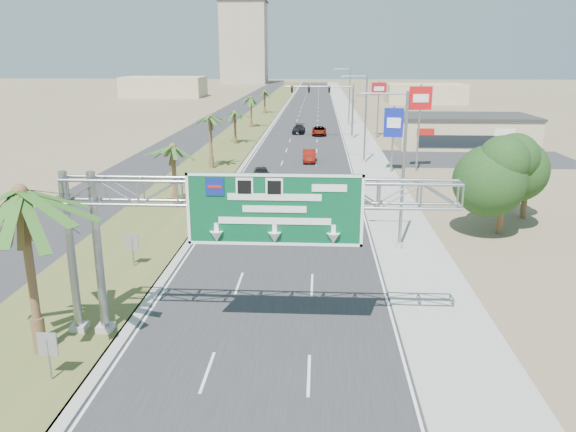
% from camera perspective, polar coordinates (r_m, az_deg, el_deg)
% --- Properties ---
extents(road, '(12.00, 300.00, 0.02)m').
position_cam_1_polar(road, '(122.97, 2.12, 10.33)').
color(road, '#28282B').
rests_on(road, ground).
extents(sidewalk_right, '(4.00, 300.00, 0.10)m').
position_cam_1_polar(sidewalk_right, '(123.10, 6.14, 10.28)').
color(sidewalk_right, '#9E9B93').
rests_on(sidewalk_right, ground).
extents(median_grass, '(7.00, 300.00, 0.12)m').
position_cam_1_polar(median_grass, '(123.55, -2.60, 10.37)').
color(median_grass, '#505927').
rests_on(median_grass, ground).
extents(opposing_road, '(8.00, 300.00, 0.02)m').
position_cam_1_polar(opposing_road, '(124.45, -5.86, 10.33)').
color(opposing_road, '#28282B').
rests_on(opposing_road, ground).
extents(sign_gantry, '(16.75, 1.24, 7.50)m').
position_cam_1_polar(sign_gantry, '(23.30, -5.13, 1.09)').
color(sign_gantry, gray).
rests_on(sign_gantry, ground).
extents(palm_near, '(5.70, 5.70, 8.35)m').
position_cam_1_polar(palm_near, '(23.90, -25.58, 2.11)').
color(palm_near, brown).
rests_on(palm_near, ground).
extents(palm_row_b, '(3.99, 3.99, 5.95)m').
position_cam_1_polar(palm_row_b, '(46.44, -11.63, 6.81)').
color(palm_row_b, brown).
rests_on(palm_row_b, ground).
extents(palm_row_c, '(3.99, 3.99, 6.75)m').
position_cam_1_polar(palm_row_c, '(61.82, -7.95, 9.90)').
color(palm_row_c, brown).
rests_on(palm_row_c, ground).
extents(palm_row_d, '(3.99, 3.99, 5.45)m').
position_cam_1_polar(palm_row_d, '(79.60, -5.45, 10.40)').
color(palm_row_d, brown).
rests_on(palm_row_d, ground).
extents(palm_row_e, '(3.99, 3.99, 6.15)m').
position_cam_1_polar(palm_row_e, '(98.31, -3.81, 11.87)').
color(palm_row_e, brown).
rests_on(palm_row_e, ground).
extents(palm_row_f, '(3.99, 3.99, 5.75)m').
position_cam_1_polar(palm_row_f, '(123.14, -2.39, 12.53)').
color(palm_row_f, brown).
rests_on(palm_row_f, ground).
extents(streetlight_near, '(3.27, 0.44, 10.00)m').
position_cam_1_polar(streetlight_near, '(35.49, 11.28, 3.75)').
color(streetlight_near, gray).
rests_on(streetlight_near, ground).
extents(streetlight_mid, '(3.27, 0.44, 10.00)m').
position_cam_1_polar(streetlight_mid, '(64.97, 7.68, 9.34)').
color(streetlight_mid, gray).
rests_on(streetlight_mid, ground).
extents(streetlight_far, '(3.27, 0.44, 10.00)m').
position_cam_1_polar(streetlight_far, '(100.76, 6.14, 11.69)').
color(streetlight_far, gray).
rests_on(streetlight_far, ground).
extents(signal_mast, '(10.28, 0.71, 8.00)m').
position_cam_1_polar(signal_mast, '(84.69, 5.21, 11.03)').
color(signal_mast, gray).
rests_on(signal_mast, ground).
extents(store_building, '(18.00, 10.00, 4.00)m').
position_cam_1_polar(store_building, '(81.43, 17.34, 8.17)').
color(store_building, tan).
rests_on(store_building, ground).
extents(oak_near, '(4.50, 4.50, 6.80)m').
position_cam_1_polar(oak_near, '(41.11, 21.22, 4.38)').
color(oak_near, brown).
rests_on(oak_near, ground).
extents(oak_far, '(3.50, 3.50, 5.60)m').
position_cam_1_polar(oak_far, '(45.93, 23.21, 4.38)').
color(oak_far, brown).
rests_on(oak_far, ground).
extents(median_signback_a, '(0.75, 0.08, 2.08)m').
position_cam_1_polar(median_signback_a, '(23.44, -23.20, -12.21)').
color(median_signback_a, gray).
rests_on(median_signback_a, ground).
extents(median_signback_b, '(0.75, 0.08, 2.08)m').
position_cam_1_polar(median_signback_b, '(33.89, -15.54, -2.80)').
color(median_signback_b, gray).
rests_on(median_signback_b, ground).
extents(tower_distant, '(20.00, 16.00, 35.00)m').
position_cam_1_polar(tower_distant, '(264.65, -4.49, 17.08)').
color(tower_distant, tan).
rests_on(tower_distant, ground).
extents(building_distant_left, '(24.00, 14.00, 6.00)m').
position_cam_1_polar(building_distant_left, '(178.95, -12.48, 12.69)').
color(building_distant_left, tan).
rests_on(building_distant_left, ground).
extents(building_distant_right, '(20.00, 12.00, 5.00)m').
position_cam_1_polar(building_distant_right, '(155.16, 13.75, 11.98)').
color(building_distant_right, tan).
rests_on(building_distant_right, ground).
extents(car_left_lane, '(2.06, 4.06, 1.33)m').
position_cam_1_polar(car_left_lane, '(56.30, -2.74, 4.30)').
color(car_left_lane, black).
rests_on(car_left_lane, ground).
extents(car_mid_lane, '(1.72, 4.37, 1.42)m').
position_cam_1_polar(car_mid_lane, '(66.26, 2.16, 6.11)').
color(car_mid_lane, '#661109').
rests_on(car_mid_lane, ground).
extents(car_right_lane, '(2.23, 4.82, 1.34)m').
position_cam_1_polar(car_right_lane, '(89.26, 3.18, 8.62)').
color(car_right_lane, gray).
rests_on(car_right_lane, ground).
extents(car_far, '(2.11, 4.75, 1.36)m').
position_cam_1_polar(car_far, '(91.32, 1.10, 8.81)').
color(car_far, black).
rests_on(car_far, ground).
extents(pole_sign_red_near, '(2.42, 0.72, 9.18)m').
position_cam_1_polar(pole_sign_red_near, '(61.45, 13.29, 11.07)').
color(pole_sign_red_near, gray).
rests_on(pole_sign_red_near, ground).
extents(pole_sign_blue, '(2.02, 0.61, 7.02)m').
position_cam_1_polar(pole_sign_blue, '(60.33, 10.67, 9.08)').
color(pole_sign_blue, gray).
rests_on(pole_sign_blue, ground).
extents(pole_sign_red_far, '(2.21, 0.80, 8.43)m').
position_cam_1_polar(pole_sign_red_far, '(86.79, 9.20, 12.21)').
color(pole_sign_red_far, gray).
rests_on(pole_sign_red_far, ground).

